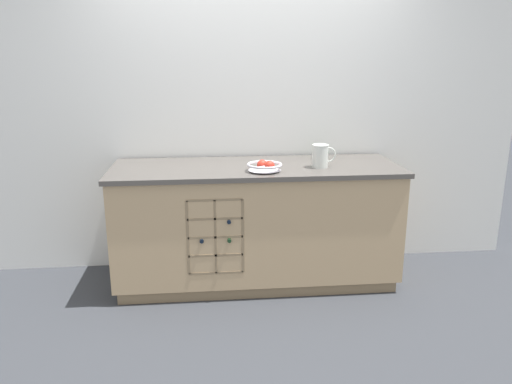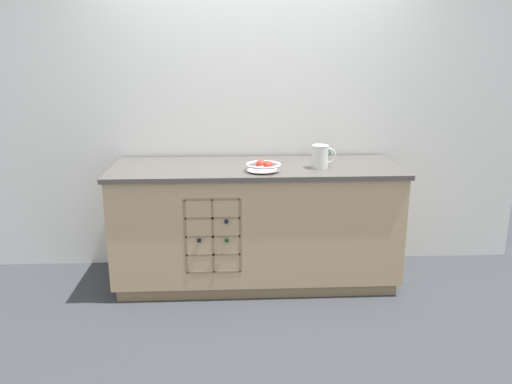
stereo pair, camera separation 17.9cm
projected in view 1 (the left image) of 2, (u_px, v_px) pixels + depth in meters
The scene contains 6 objects.
ground_plane at pixel (256, 279), 3.99m from camera, with size 14.00×14.00×0.00m, color #383A3F.
back_wall at pixel (251, 113), 4.06m from camera, with size 4.52×0.06×2.55m, color white.
kitchen_island at pixel (256, 224), 3.87m from camera, with size 2.16×0.76×0.93m.
fruit_bowl at pixel (265, 166), 3.56m from camera, with size 0.25×0.25×0.08m.
white_pitcher at pixel (321, 155), 3.67m from camera, with size 0.18×0.12×0.17m.
ceramic_mug at pixel (320, 152), 4.01m from camera, with size 0.11×0.08×0.10m.
Camera 1 is at (-0.36, -3.65, 1.73)m, focal length 35.00 mm.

